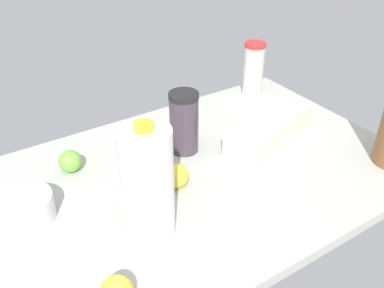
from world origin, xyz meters
The scene contains 8 objects.
countertop centered at (0.00, 0.00, 1.50)cm, with size 120.00×76.00×3.00cm, color #A7A9A0.
milk_jug centered at (-19.44, -12.51, 16.49)cm, with size 11.32×11.32×28.55cm.
egg_carton centered at (29.60, 2.71, 6.39)cm, with size 32.05×11.32×6.79cm, color beige.
shaker_bottle centered at (4.90, 11.73, 12.27)cm, with size 8.57×8.57×18.47cm.
tumbler_cup centered at (46.70, 30.89, 12.58)cm, with size 7.59×7.59×19.08cm.
mixing_bowl centered at (-42.52, 7.15, 6.15)cm, with size 14.02×14.02×6.29cm, color silver.
lime_beside_bowl centered at (-26.73, 19.82, 6.11)cm, with size 6.22×6.22×6.22cm, color #6DB03B.
lemon_by_jug centered at (-5.97, -1.73, 6.25)cm, with size 6.50×6.50×6.50cm, color yellow.
Camera 1 is at (-50.97, -78.14, 73.04)cm, focal length 40.00 mm.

